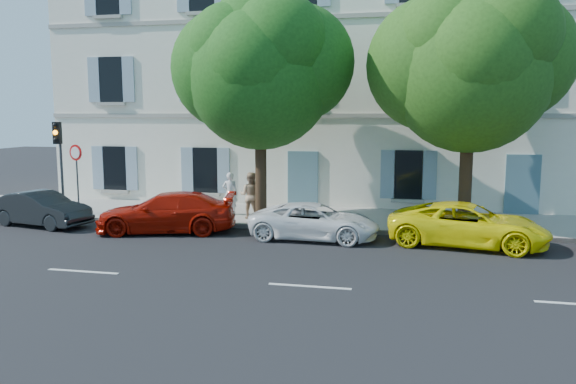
% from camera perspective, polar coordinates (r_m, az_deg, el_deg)
% --- Properties ---
extents(ground, '(90.00, 90.00, 0.00)m').
position_cam_1_polar(ground, '(17.35, 4.54, -5.66)').
color(ground, black).
extents(sidewalk, '(36.00, 4.50, 0.15)m').
position_cam_1_polar(sidewalk, '(21.66, 6.15, -2.74)').
color(sidewalk, '#A09E96').
rests_on(sidewalk, ground).
extents(kerb, '(36.00, 0.16, 0.16)m').
position_cam_1_polar(kerb, '(19.54, 5.45, -3.88)').
color(kerb, '#9E998E').
rests_on(kerb, ground).
extents(building, '(28.00, 7.00, 12.00)m').
position_cam_1_polar(building, '(27.08, 7.68, 11.96)').
color(building, white).
rests_on(building, ground).
extents(car_dark_sedan, '(4.03, 2.09, 1.27)m').
position_cam_1_polar(car_dark_sedan, '(22.38, -23.78, -1.58)').
color(car_dark_sedan, black).
rests_on(car_dark_sedan, ground).
extents(car_red_coupe, '(5.09, 2.99, 1.38)m').
position_cam_1_polar(car_red_coupe, '(19.86, -12.25, -2.04)').
color(car_red_coupe, '#A21004').
rests_on(car_red_coupe, ground).
extents(car_white_coupe, '(4.28, 2.07, 1.17)m').
position_cam_1_polar(car_white_coupe, '(18.39, 2.71, -2.99)').
color(car_white_coupe, white).
rests_on(car_white_coupe, ground).
extents(car_yellow_supercar, '(5.10, 2.96, 1.34)m').
position_cam_1_polar(car_yellow_supercar, '(18.28, 17.83, -3.18)').
color(car_yellow_supercar, '#FFED0A').
rests_on(car_yellow_supercar, ground).
extents(tree_left, '(5.25, 5.25, 8.14)m').
position_cam_1_polar(tree_left, '(20.44, -2.84, 11.63)').
color(tree_left, '#3A2819').
rests_on(tree_left, sidewalk).
extents(tree_right, '(5.33, 5.33, 8.22)m').
position_cam_1_polar(tree_right, '(19.87, 18.02, 11.45)').
color(tree_right, '#3A2819').
rests_on(tree_right, sidewalk).
extents(traffic_light, '(0.30, 0.41, 3.62)m').
position_cam_1_polar(traffic_light, '(23.50, -22.26, 4.17)').
color(traffic_light, '#383A3D').
rests_on(traffic_light, sidewalk).
extents(road_sign, '(0.62, 0.20, 2.73)m').
position_cam_1_polar(road_sign, '(23.64, -20.70, 2.69)').
color(road_sign, '#383A3D').
rests_on(road_sign, sidewalk).
extents(pedestrian_a, '(0.64, 0.45, 1.66)m').
position_cam_1_polar(pedestrian_a, '(22.08, -5.90, -0.15)').
color(pedestrian_a, silver).
rests_on(pedestrian_a, sidewalk).
extents(pedestrian_b, '(0.88, 0.70, 1.76)m').
position_cam_1_polar(pedestrian_b, '(21.15, -3.83, -0.34)').
color(pedestrian_b, tan).
rests_on(pedestrian_b, sidewalk).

